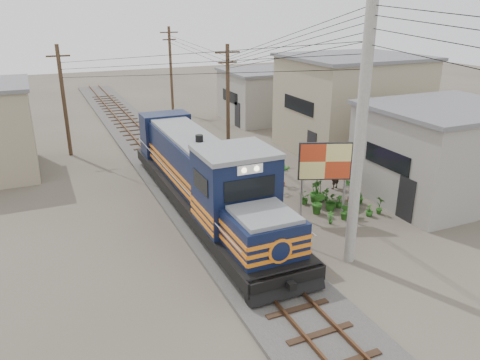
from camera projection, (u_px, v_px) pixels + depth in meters
name	position (u px, v px, depth m)	size (l,w,h in m)	color
ground	(261.00, 273.00, 17.07)	(120.00, 120.00, 0.00)	#473F35
ballast	(180.00, 182.00, 25.61)	(3.60, 70.00, 0.16)	#595651
track	(180.00, 179.00, 25.55)	(1.15, 70.00, 0.12)	#51331E
locomotive	(205.00, 178.00, 21.58)	(2.93, 15.92, 3.95)	black
utility_pole_main	(360.00, 134.00, 16.21)	(0.40, 0.40, 10.00)	#9E9B93
wooden_pole_mid	(228.00, 98.00, 29.48)	(1.60, 0.24, 7.00)	#4C3826
wooden_pole_far	(171.00, 68.00, 41.50)	(1.60, 0.24, 7.50)	#4C3826
wooden_pole_left	(64.00, 99.00, 29.31)	(1.60, 0.24, 7.00)	#4C3826
power_lines	(180.00, 43.00, 21.64)	(9.65, 19.00, 3.30)	black
shophouse_front	(443.00, 152.00, 23.16)	(7.35, 6.30, 4.70)	gray
shophouse_mid	(351.00, 103.00, 30.99)	(8.40, 7.35, 6.20)	gray
shophouse_back	(263.00, 95.00, 39.34)	(6.30, 6.30, 4.20)	gray
billboard	(325.00, 163.00, 20.50)	(2.23, 0.98, 3.63)	#99999E
market_umbrella	(322.00, 160.00, 22.73)	(2.49, 2.49, 2.42)	black
vendor	(335.00, 175.00, 24.71)	(0.57, 0.37, 1.55)	black
plant_nursery	(336.00, 201.00, 22.20)	(3.20, 3.15, 1.11)	#265E1A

